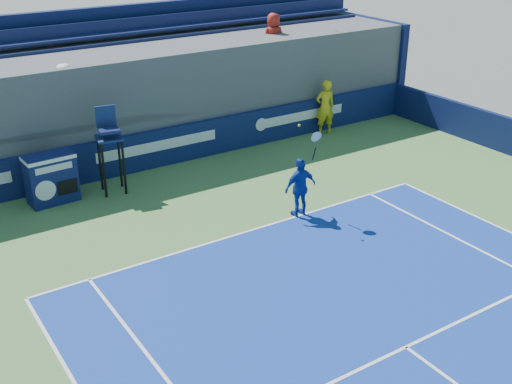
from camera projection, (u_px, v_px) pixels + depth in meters
ball_person at (325, 107)px, 22.52m from camera, size 0.80×0.63×1.94m
back_hoarding at (157, 149)px, 19.83m from camera, size 20.40×0.21×1.20m
match_clock at (51, 177)px, 17.41m from camera, size 1.36×0.80×1.40m
umpire_chair at (109, 141)px, 17.72m from camera, size 0.81×0.81×2.48m
tennis_player at (300, 187)px, 16.62m from camera, size 0.96×0.43×2.57m
stadium_seating at (128, 95)px, 20.88m from camera, size 21.00×4.05×4.40m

